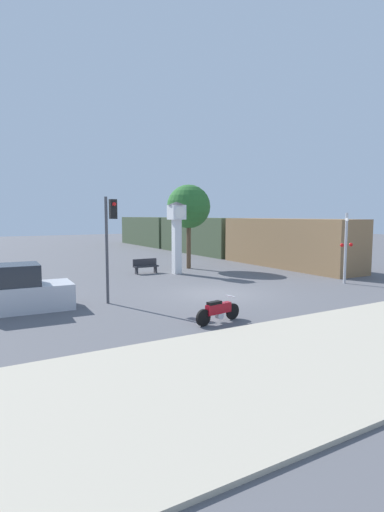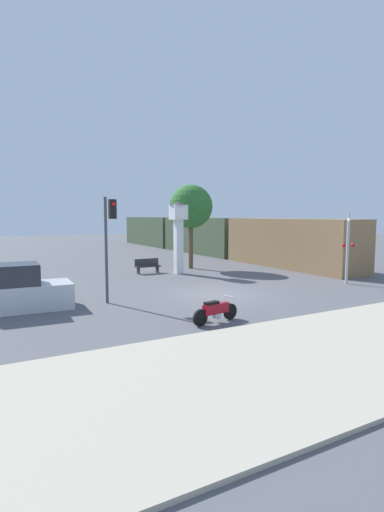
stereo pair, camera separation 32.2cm
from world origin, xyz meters
name	(u,v)px [view 1 (the left image)]	position (x,y,z in m)	size (l,w,h in m)	color
ground_plane	(217,294)	(0.00, 0.00, 0.00)	(120.00, 120.00, 0.00)	#56565B
sidewalk_strip	(374,340)	(0.00, -8.19, 0.05)	(36.00, 6.00, 0.10)	#B2A893
motorcycle	(218,311)	(-2.74, -4.19, 0.41)	(1.92, 0.52, 0.85)	black
clock_tower	(177,226)	(1.43, 6.67, 2.96)	(1.08, 1.08, 4.47)	white
freight_train	(200,235)	(9.82, 17.67, 1.70)	(2.80, 35.36, 3.40)	olive
traffic_light	(110,231)	(-4.89, 0.60, 3.02)	(0.50, 0.35, 4.40)	#47474C
railroad_crossing_signal	(346,245)	(7.54, -1.05, 2.06)	(0.90, 0.82, 3.78)	#B7B7BC
street_tree	(189,207)	(3.31, 8.46, 4.21)	(2.95, 2.95, 5.71)	brown
bench	(146,266)	(-0.23, 7.72, 0.49)	(1.60, 0.44, 0.92)	#2D2D33
parked_car	(13,292)	(-8.57, 1.08, 0.75)	(4.29, 2.02, 1.80)	silver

